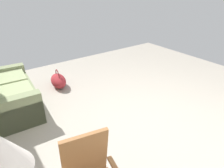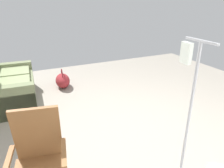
{
  "view_description": "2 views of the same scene",
  "coord_description": "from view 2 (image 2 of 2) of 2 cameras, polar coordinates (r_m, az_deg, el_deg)",
  "views": [
    {
      "loc": [
        -1.92,
        2.22,
        2.18
      ],
      "look_at": [
        0.19,
        0.7,
        0.82
      ],
      "focal_mm": 31.48,
      "sensor_mm": 36.0,
      "label": 1
    },
    {
      "loc": [
        -2.54,
        1.73,
        1.95
      ],
      "look_at": [
        0.28,
        0.42,
        0.67
      ],
      "focal_mm": 33.95,
      "sensor_mm": 36.0,
      "label": 2
    }
  ],
  "objects": [
    {
      "name": "rocking_chair",
      "position": [
        2.23,
        -18.82,
        -19.6
      ],
      "size": [
        0.84,
        0.61,
        1.05
      ],
      "color": "brown",
      "rests_on": "ground"
    },
    {
      "name": "couch",
      "position": [
        4.63,
        -25.85,
        -0.78
      ],
      "size": [
        1.65,
        0.95,
        0.85
      ],
      "color": "#737D57",
      "rests_on": "ground"
    },
    {
      "name": "ground_plane",
      "position": [
        3.64,
        8.05,
        -10.26
      ],
      "size": [
        7.11,
        7.11,
        0.0
      ],
      "primitive_type": "plane",
      "color": "gray"
    },
    {
      "name": "duffel_bag",
      "position": [
        5.05,
        -13.15,
        0.95
      ],
      "size": [
        0.59,
        0.38,
        0.43
      ],
      "color": "maroon",
      "rests_on": "ground"
    }
  ]
}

